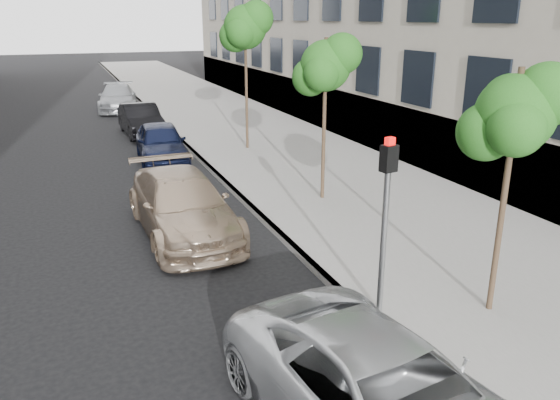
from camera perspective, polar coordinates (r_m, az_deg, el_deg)
sidewalk at (r=30.16m, az=-7.20°, el=9.29°), size 6.40×72.00×0.14m
curb at (r=29.54m, az=-13.13°, el=8.77°), size 0.15×72.00×0.14m
tree_near at (r=9.10m, az=23.50°, el=8.24°), size 1.59×1.39×4.10m
tree_mid at (r=14.38m, az=4.88°, el=13.81°), size 1.66×1.46×4.35m
tree_far at (r=20.36m, az=-3.59°, el=17.58°), size 1.84×1.64×5.29m
signal_pole at (r=8.78m, az=10.99°, el=-0.64°), size 0.27×0.22×2.98m
minivan at (r=6.81m, az=10.85°, el=-19.76°), size 2.89×5.05×1.33m
suv at (r=12.89m, az=-10.17°, el=-0.50°), size 2.11×4.91×1.41m
sedan_blue at (r=19.65m, az=-12.32°, el=5.89°), size 1.88×4.10×1.36m
sedan_black at (r=24.42m, az=-14.33°, el=8.12°), size 1.57×4.09×1.33m
sedan_rear at (r=31.53m, az=-16.60°, el=10.20°), size 2.54×4.90×1.36m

